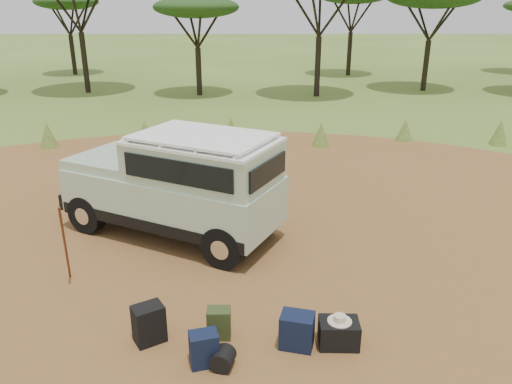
{
  "coord_description": "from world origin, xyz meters",
  "views": [
    {
      "loc": [
        0.72,
        -7.71,
        4.53
      ],
      "look_at": [
        0.79,
        1.5,
        1.0
      ],
      "focal_mm": 35.0,
      "sensor_mm": 36.0,
      "label": 1
    }
  ],
  "objects_px": {
    "safari_vehicle": "(178,186)",
    "backpack_navy": "(204,349)",
    "duffel_navy": "(297,331)",
    "backpack_black": "(149,324)",
    "backpack_olive": "(219,323)",
    "walking_staff": "(65,244)",
    "hard_case": "(339,333)"
  },
  "relations": [
    {
      "from": "safari_vehicle",
      "to": "backpack_navy",
      "type": "height_order",
      "value": "safari_vehicle"
    },
    {
      "from": "duffel_navy",
      "to": "backpack_black",
      "type": "bearing_deg",
      "value": -169.18
    },
    {
      "from": "safari_vehicle",
      "to": "duffel_navy",
      "type": "bearing_deg",
      "value": -32.47
    },
    {
      "from": "backpack_black",
      "to": "backpack_navy",
      "type": "height_order",
      "value": "backpack_black"
    },
    {
      "from": "duffel_navy",
      "to": "backpack_navy",
      "type": "bearing_deg",
      "value": -149.49
    },
    {
      "from": "backpack_olive",
      "to": "duffel_navy",
      "type": "xyz_separation_m",
      "value": [
        1.1,
        -0.21,
        0.02
      ]
    },
    {
      "from": "backpack_navy",
      "to": "duffel_navy",
      "type": "xyz_separation_m",
      "value": [
        1.26,
        0.36,
        0.01
      ]
    },
    {
      "from": "walking_staff",
      "to": "hard_case",
      "type": "bearing_deg",
      "value": -42.29
    },
    {
      "from": "backpack_black",
      "to": "hard_case",
      "type": "bearing_deg",
      "value": -33.19
    },
    {
      "from": "backpack_olive",
      "to": "hard_case",
      "type": "height_order",
      "value": "backpack_olive"
    },
    {
      "from": "duffel_navy",
      "to": "hard_case",
      "type": "distance_m",
      "value": 0.59
    },
    {
      "from": "safari_vehicle",
      "to": "walking_staff",
      "type": "bearing_deg",
      "value": -101.98
    },
    {
      "from": "safari_vehicle",
      "to": "backpack_navy",
      "type": "xyz_separation_m",
      "value": [
        0.85,
        -3.97,
        -0.82
      ]
    },
    {
      "from": "backpack_black",
      "to": "hard_case",
      "type": "relative_size",
      "value": 1.04
    },
    {
      "from": "duffel_navy",
      "to": "walking_staff",
      "type": "bearing_deg",
      "value": 170.56
    },
    {
      "from": "walking_staff",
      "to": "backpack_black",
      "type": "xyz_separation_m",
      "value": [
        1.64,
        -1.51,
        -0.49
      ]
    },
    {
      "from": "backpack_navy",
      "to": "walking_staff",
      "type": "bearing_deg",
      "value": 125.87
    },
    {
      "from": "walking_staff",
      "to": "duffel_navy",
      "type": "relative_size",
      "value": 3.23
    },
    {
      "from": "safari_vehicle",
      "to": "backpack_black",
      "type": "relative_size",
      "value": 8.34
    },
    {
      "from": "safari_vehicle",
      "to": "backpack_black",
      "type": "bearing_deg",
      "value": -62.21
    },
    {
      "from": "safari_vehicle",
      "to": "backpack_black",
      "type": "height_order",
      "value": "safari_vehicle"
    },
    {
      "from": "backpack_navy",
      "to": "duffel_navy",
      "type": "height_order",
      "value": "duffel_navy"
    },
    {
      "from": "backpack_olive",
      "to": "hard_case",
      "type": "bearing_deg",
      "value": -6.76
    },
    {
      "from": "walking_staff",
      "to": "backpack_navy",
      "type": "relative_size",
      "value": 3.39
    },
    {
      "from": "walking_staff",
      "to": "backpack_black",
      "type": "distance_m",
      "value": 2.29
    },
    {
      "from": "safari_vehicle",
      "to": "backpack_olive",
      "type": "height_order",
      "value": "safari_vehicle"
    },
    {
      "from": "backpack_navy",
      "to": "hard_case",
      "type": "height_order",
      "value": "backpack_navy"
    },
    {
      "from": "backpack_black",
      "to": "hard_case",
      "type": "height_order",
      "value": "backpack_black"
    },
    {
      "from": "walking_staff",
      "to": "hard_case",
      "type": "distance_m",
      "value": 4.63
    },
    {
      "from": "backpack_olive",
      "to": "backpack_black",
      "type": "bearing_deg",
      "value": -175.27
    },
    {
      "from": "backpack_black",
      "to": "hard_case",
      "type": "distance_m",
      "value": 2.66
    },
    {
      "from": "safari_vehicle",
      "to": "hard_case",
      "type": "xyz_separation_m",
      "value": [
        2.69,
        -3.59,
        -0.86
      ]
    }
  ]
}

